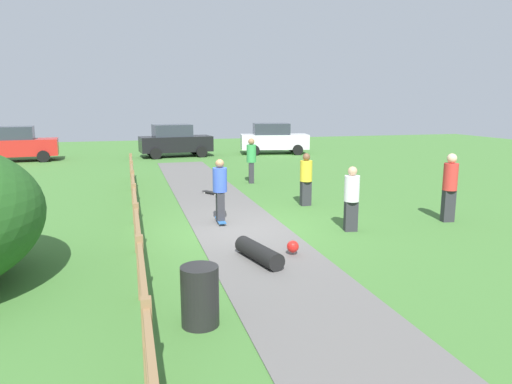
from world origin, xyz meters
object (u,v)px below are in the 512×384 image
Objects in this scene: skater_fallen at (262,252)px; bystander_green at (251,158)px; bystander_white at (352,196)px; parked_car_black at (175,141)px; bystander_yellow at (306,177)px; parked_car_white at (273,139)px; skateboard_loose at (211,192)px; skater_riding at (220,188)px; bystander_red at (450,184)px; trash_bin at (200,296)px; parked_car_red at (16,144)px.

bystander_green is at bearing 76.50° from skater_fallen.
parked_car_black reaches higher than bystander_white.
parked_car_white is at bearing 76.42° from bystander_yellow.
bystander_yellow is (2.58, -2.53, 0.83)m from skateboard_loose.
bystander_red reaches higher than skater_riding.
skater_riding is at bearing -112.16° from bystander_green.
skateboard_loose is 12.27m from parked_car_black.
skater_fallen is (1.65, 2.45, -0.25)m from trash_bin.
trash_bin is 0.61× the size of skater_fallen.
trash_bin is 6.08m from bystander_white.
bystander_red is 22.77m from parked_car_red.
skater_fallen is at bearing -91.86° from skateboard_loose.
parked_car_white is (6.38, 19.55, 0.76)m from skater_fallen.
bystander_white reaches higher than skateboard_loose.
skater_riding is 0.40× the size of parked_car_black.
bystander_green reaches higher than trash_bin.
parked_car_black is (0.20, 19.53, 0.76)m from skater_fallen.
bystander_white is 18.25m from parked_car_white.
parked_car_white reaches higher than bystander_red.
parked_car_white is at bearing 71.91° from skater_fallen.
parked_car_black is at bearing 98.33° from bystander_white.
bystander_yellow is 15.21m from parked_car_white.
trash_bin is 0.50× the size of bystander_green.
bystander_green is (2.46, 6.04, 0.02)m from skater_riding.
parked_car_white is (6.15, 12.25, 0.87)m from skateboard_loose.
bystander_yellow is at bearing -79.98° from parked_car_black.
bystander_red reaches higher than skater_fallen.
trash_bin is at bearing -100.94° from skateboard_loose.
skater_fallen is at bearing -103.50° from bystander_green.
parked_car_black is (-0.03, 12.24, 0.87)m from skateboard_loose.
parked_car_red is (-11.31, 17.89, 0.05)m from bystander_white.
parked_car_black is at bearing -0.00° from parked_car_red.
bystander_yellow reaches higher than bystander_white.
bystander_green is 0.42× the size of parked_car_red.
parked_car_black reaches higher than bystander_green.
bystander_red is 0.42× the size of parked_car_white.
trash_bin is 0.21× the size of parked_car_black.
skater_fallen is at bearing -149.76° from bystander_white.
trash_bin is 23.03m from parked_car_red.
skateboard_loose is at bearing -116.64° from parked_car_white.
parked_car_white is at bearing 69.94° from trash_bin.
parked_car_red is (-10.72, 10.23, -0.04)m from bystander_green.
parked_car_red reaches higher than skater_riding.
skater_riding is at bearing -112.10° from parked_car_white.
skater_fallen is 5.58m from bystander_yellow.
bystander_white is at bearing -89.83° from bystander_yellow.
skater_fallen is 0.79× the size of bystander_red.
bystander_red is at bearing -64.32° from bystander_green.
skateboard_loose is at bearing 88.14° from skater_fallen.
parked_car_white is at bearing 0.05° from parked_car_red.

